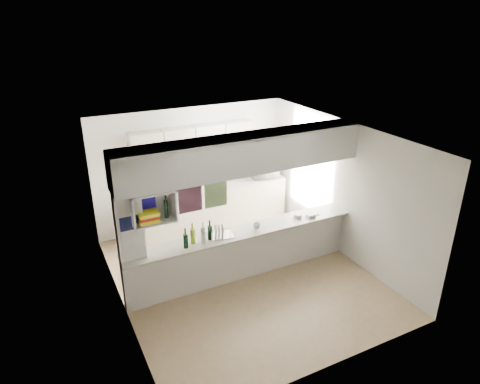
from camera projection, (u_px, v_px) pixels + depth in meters
floor at (243, 276)px, 7.68m from camera, size 4.80×4.80×0.00m
ceiling at (244, 136)px, 6.66m from camera, size 4.80×4.80×0.00m
wall_back at (192, 168)px, 9.14m from camera, size 4.20×0.00×4.20m
wall_left at (117, 239)px, 6.30m from camera, size 0.00×4.80×4.80m
wall_right at (342, 189)px, 8.04m from camera, size 0.00×4.80×4.80m
servery_partition at (234, 193)px, 6.96m from camera, size 4.20×0.50×2.60m
cubby_shelf at (151, 208)px, 6.31m from camera, size 0.65×0.35×0.50m
kitchen_run at (204, 191)px, 9.18m from camera, size 3.60×0.63×2.24m
microwave at (265, 170)px, 9.61m from camera, size 0.66×0.51×0.33m
bowl at (264, 162)px, 9.56m from camera, size 0.24×0.24×0.06m
dish_rack at (221, 231)px, 7.13m from camera, size 0.45×0.37×0.21m
cup at (257, 226)px, 7.33m from camera, size 0.16×0.16×0.10m
wine_bottles at (198, 236)px, 6.87m from camera, size 0.53×0.16×0.38m
plastic_tubs at (303, 216)px, 7.78m from camera, size 0.50×0.23×0.08m
utensil_jar at (178, 188)px, 8.88m from camera, size 0.11×0.11×0.15m
knife_block at (211, 180)px, 9.21m from camera, size 0.13×0.12×0.21m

